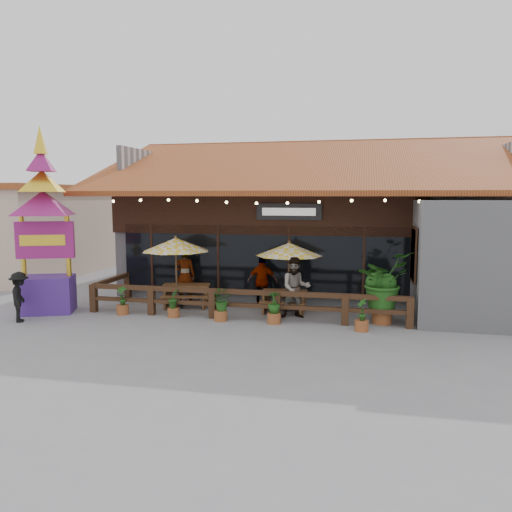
% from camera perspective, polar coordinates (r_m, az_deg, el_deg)
% --- Properties ---
extents(ground, '(100.00, 100.00, 0.00)m').
position_cam_1_polar(ground, '(15.43, 4.57, -7.11)').
color(ground, gray).
rests_on(ground, ground).
extents(restaurant_building, '(15.50, 14.73, 6.09)m').
position_cam_1_polar(restaurant_building, '(21.58, 7.61, 2.77)').
color(restaurant_building, '#AFAFB4').
rests_on(restaurant_building, ground).
extents(patio_railing, '(10.00, 2.60, 0.92)m').
position_cam_1_polar(patio_railing, '(15.49, -3.86, -4.72)').
color(patio_railing, '#432718').
rests_on(patio_railing, ground).
extents(neighbor_building, '(8.40, 8.40, 4.22)m').
position_cam_1_polar(neighbor_building, '(26.90, -27.00, 2.74)').
color(neighbor_building, beige).
rests_on(neighbor_building, ground).
extents(umbrella_left, '(2.38, 2.38, 2.42)m').
position_cam_1_polar(umbrella_left, '(16.71, -9.15, 1.26)').
color(umbrella_left, brown).
rests_on(umbrella_left, ground).
extents(umbrella_right, '(2.41, 2.41, 2.30)m').
position_cam_1_polar(umbrella_right, '(16.10, 3.81, 0.73)').
color(umbrella_right, brown).
rests_on(umbrella_right, ground).
extents(picnic_table_left, '(1.81, 1.65, 0.75)m').
position_cam_1_polar(picnic_table_left, '(17.08, -7.97, -4.05)').
color(picnic_table_left, brown).
rests_on(picnic_table_left, ground).
extents(picnic_table_right, '(1.46, 1.26, 0.69)m').
position_cam_1_polar(picnic_table_right, '(16.13, 3.25, -4.78)').
color(picnic_table_right, brown).
rests_on(picnic_table_right, ground).
extents(thai_sign_tower, '(3.03, 3.03, 6.33)m').
position_cam_1_polar(thai_sign_tower, '(17.11, -23.11, 5.07)').
color(thai_sign_tower, '#4B2589').
rests_on(thai_sign_tower, ground).
extents(tropical_plant, '(2.02, 2.03, 2.13)m').
position_cam_1_polar(tropical_plant, '(14.99, 14.31, -2.97)').
color(tropical_plant, brown).
rests_on(tropical_plant, ground).
extents(diner_a, '(0.77, 0.57, 1.95)m').
position_cam_1_polar(diner_a, '(17.52, -8.12, -2.22)').
color(diner_a, '#321A10').
rests_on(diner_a, ground).
extents(diner_b, '(1.06, 0.92, 1.88)m').
position_cam_1_polar(diner_b, '(15.30, 4.55, -3.64)').
color(diner_b, '#321A10').
rests_on(diner_b, ground).
extents(diner_c, '(1.03, 0.45, 1.74)m').
position_cam_1_polar(diner_c, '(16.76, 0.76, -2.92)').
color(diner_c, '#321A10').
rests_on(diner_c, ground).
extents(pedestrian, '(0.97, 1.12, 1.50)m').
position_cam_1_polar(pedestrian, '(16.40, -25.40, -4.24)').
color(pedestrian, black).
rests_on(pedestrian, ground).
extents(planter_a, '(0.38, 0.38, 0.93)m').
position_cam_1_polar(planter_a, '(16.34, -15.02, -5.13)').
color(planter_a, brown).
rests_on(planter_a, ground).
extents(planter_b, '(0.37, 0.37, 0.90)m').
position_cam_1_polar(planter_b, '(15.65, -9.42, -5.46)').
color(planter_b, brown).
rests_on(planter_b, ground).
extents(planter_c, '(0.69, 0.64, 0.95)m').
position_cam_1_polar(planter_c, '(15.00, -4.08, -5.42)').
color(planter_c, brown).
rests_on(planter_c, ground).
extents(planter_d, '(0.48, 0.48, 0.96)m').
position_cam_1_polar(planter_d, '(14.68, 2.08, -5.96)').
color(planter_d, brown).
rests_on(planter_d, ground).
extents(planter_e, '(0.38, 0.39, 0.92)m').
position_cam_1_polar(planter_e, '(14.19, 11.99, -6.87)').
color(planter_e, brown).
rests_on(planter_e, ground).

